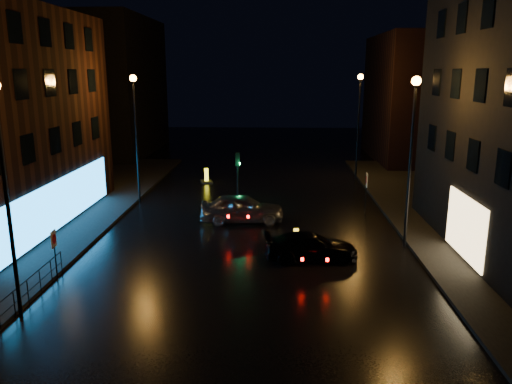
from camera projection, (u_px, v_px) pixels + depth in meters
ground at (241, 296)px, 19.57m from camera, size 120.00×120.00×0.00m
pavement_left at (2, 228)px, 27.88m from camera, size 12.00×44.00×0.15m
pavement_right at (512, 234)px, 26.76m from camera, size 12.00×44.00×0.15m
building_far_left at (113, 87)px, 52.54m from camera, size 8.00×16.00×14.00m
building_far_right at (417, 98)px, 48.62m from camera, size 8.00×14.00×12.00m
street_lamp_lnear at (3, 165)px, 16.63m from camera, size 0.44×0.44×8.37m
street_lamp_lfar at (135, 119)px, 32.16m from camera, size 0.44×0.44×8.37m
street_lamp_rnear at (412, 136)px, 23.77m from camera, size 0.44×0.44×8.37m
street_lamp_rfar at (359, 111)px, 39.30m from camera, size 0.44×0.44×8.37m
traffic_signal at (238, 196)px, 33.09m from camera, size 1.40×2.40×3.45m
guard_railing at (27, 286)px, 18.75m from camera, size 0.05×6.04×1.00m
silver_hatchback at (242, 208)px, 29.02m from camera, size 4.95×2.27×1.65m
dark_sedan at (311, 247)px, 23.24m from camera, size 4.51×2.19×1.26m
bollard_near at (296, 243)px, 25.08m from camera, size 0.81×1.13×0.93m
bollard_far at (206, 179)px, 39.55m from camera, size 1.16×1.46×1.12m
road_sign_left at (54, 243)px, 20.75m from camera, size 0.11×0.52×2.16m
road_sign_right at (366, 184)px, 30.46m from camera, size 0.12×0.62×2.54m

